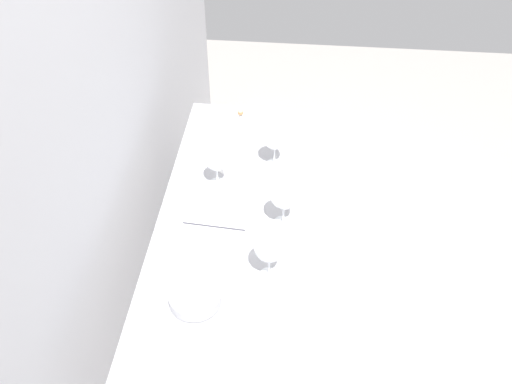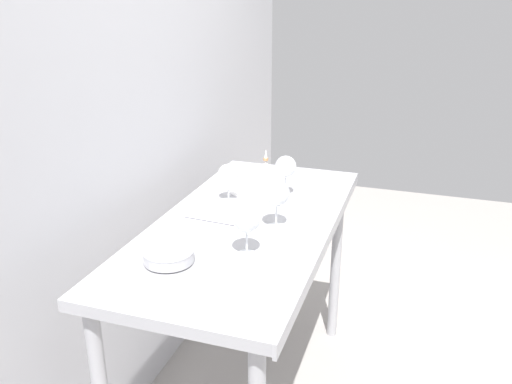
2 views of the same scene
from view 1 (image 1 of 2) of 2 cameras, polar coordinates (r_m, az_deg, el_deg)
ground_plane at (r=2.80m, az=-0.69°, el=-15.51°), size 6.00×6.00×0.00m
back_wall at (r=1.94m, az=-15.64°, el=7.14°), size 3.80×0.04×2.60m
steel_counter at (r=2.17m, az=-0.70°, el=-4.31°), size 1.40×0.65×0.90m
wine_glass_near_right at (r=2.23m, az=1.87°, el=5.27°), size 0.09×0.09×0.18m
wine_glass_near_left at (r=1.81m, az=1.35°, el=-5.54°), size 0.10×0.10×0.18m
wine_glass_far_right at (r=2.15m, az=-3.93°, el=3.11°), size 0.08×0.08×0.16m
wine_glass_near_center at (r=1.98m, az=2.80°, el=-0.43°), size 0.10×0.10×0.19m
open_notebook at (r=2.05m, az=-4.18°, el=-3.50°), size 0.36×0.25×0.01m
tasting_sheet_upper at (r=2.34m, az=-2.93°, el=3.31°), size 0.25×0.26×0.00m
tasting_bowl at (r=1.83m, az=-6.04°, el=-10.22°), size 0.17×0.17×0.05m
decanter_funnel at (r=2.48m, az=-1.52°, el=7.07°), size 0.09×0.09×0.13m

